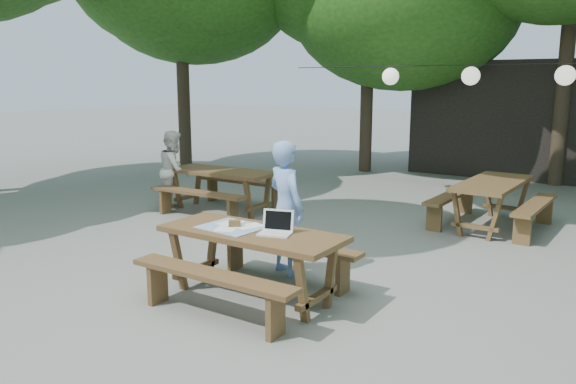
{
  "coord_description": "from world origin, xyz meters",
  "views": [
    {
      "loc": [
        2.8,
        -4.79,
        2.28
      ],
      "look_at": [
        -0.65,
        0.47,
        1.05
      ],
      "focal_mm": 35.0,
      "sensor_mm": 36.0,
      "label": 1
    }
  ],
  "objects_px": {
    "main_picnic_table": "(252,264)",
    "second_person": "(174,170)",
    "picnic_table_nw": "(221,190)",
    "woman": "(286,208)"
  },
  "relations": [
    {
      "from": "main_picnic_table",
      "to": "picnic_table_nw",
      "type": "relative_size",
      "value": 0.99
    },
    {
      "from": "woman",
      "to": "second_person",
      "type": "height_order",
      "value": "woman"
    },
    {
      "from": "main_picnic_table",
      "to": "second_person",
      "type": "height_order",
      "value": "second_person"
    },
    {
      "from": "picnic_table_nw",
      "to": "woman",
      "type": "xyz_separation_m",
      "value": [
        2.8,
        -2.14,
        0.42
      ]
    },
    {
      "from": "main_picnic_table",
      "to": "woman",
      "type": "xyz_separation_m",
      "value": [
        -0.15,
        0.89,
        0.42
      ]
    },
    {
      "from": "main_picnic_table",
      "to": "woman",
      "type": "relative_size",
      "value": 1.23
    },
    {
      "from": "woman",
      "to": "picnic_table_nw",
      "type": "bearing_deg",
      "value": -14.55
    },
    {
      "from": "second_person",
      "to": "picnic_table_nw",
      "type": "bearing_deg",
      "value": -105.18
    },
    {
      "from": "picnic_table_nw",
      "to": "second_person",
      "type": "height_order",
      "value": "second_person"
    },
    {
      "from": "main_picnic_table",
      "to": "picnic_table_nw",
      "type": "xyz_separation_m",
      "value": [
        -2.95,
        3.02,
        0.0
      ]
    }
  ]
}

